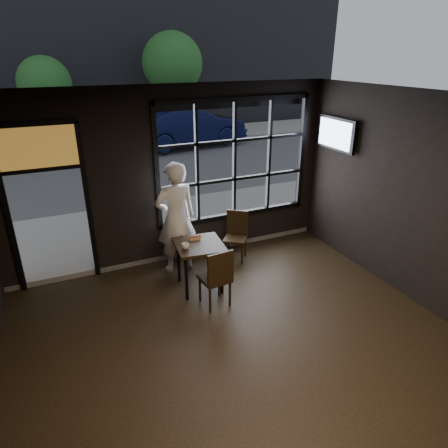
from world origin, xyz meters
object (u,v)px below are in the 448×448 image
chair_near (215,276)px  man (176,218)px  navy_car (188,126)px  cafe_table (200,266)px

chair_near → man: 1.39m
man → navy_car: man is taller
cafe_table → navy_car: size_ratio=0.17×
cafe_table → man: (-0.14, 0.74, 0.60)m
chair_near → navy_car: bearing=-112.8°
man → cafe_table: bearing=97.5°
cafe_table → navy_car: navy_car is taller
cafe_table → chair_near: 0.55m
chair_near → navy_car: 11.22m
cafe_table → navy_car: bearing=77.6°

